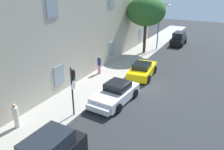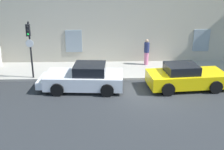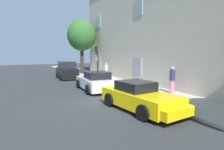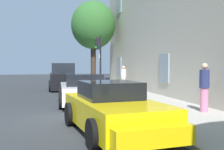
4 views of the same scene
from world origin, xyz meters
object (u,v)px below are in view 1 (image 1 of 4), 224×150
Objects in this scene: sportscar_red_lead at (115,94)px; pedestrian_strolling at (16,115)px; hatchback_parked at (179,39)px; traffic_light at (73,84)px; sportscar_yellow_flank at (143,69)px; tree_near_kerb at (146,11)px; street_lamp at (162,18)px; pedestrian_admiring at (99,65)px.

pedestrian_strolling is at bearing 147.20° from sportscar_red_lead.
sportscar_red_lead is 2.96× the size of pedestrian_strolling.
traffic_light is at bearing 175.26° from hatchback_parked.
sportscar_red_lead is 0.99× the size of sportscar_yellow_flank.
tree_near_kerb is 4.35× the size of pedestrian_strolling.
street_lamp is 3.37× the size of pedestrian_admiring.
sportscar_red_lead is 5.49m from pedestrian_admiring.
street_lamp is at bearing 6.75° from sportscar_yellow_flank.
street_lamp reaches higher than sportscar_yellow_flank.
street_lamp is (2.26, -1.35, -0.99)m from tree_near_kerb.
street_lamp reaches higher than sportscar_red_lead.
tree_near_kerb reaches higher than pedestrian_admiring.
traffic_light is at bearing 170.93° from sportscar_yellow_flank.
sportscar_yellow_flank is 8.54m from tree_near_kerb.
street_lamp reaches higher than hatchback_parked.
hatchback_parked reaches higher than sportscar_red_lead.
sportscar_red_lead is at bearing 179.86° from sportscar_yellow_flank.
pedestrian_admiring is at bearing 18.53° from traffic_light.
pedestrian_strolling is at bearing 172.87° from street_lamp.
hatchback_parked is 22.01m from traffic_light.
pedestrian_admiring is at bearing 42.79° from sportscar_red_lead.
hatchback_parked is 2.26× the size of pedestrian_admiring.
hatchback_parked reaches higher than pedestrian_strolling.
street_lamp is at bearing 4.08° from sportscar_red_lead.
traffic_light is at bearing 178.97° from street_lamp.
sportscar_red_lead is 18.93m from hatchback_parked.
tree_near_kerb is 9.63m from pedestrian_admiring.
pedestrian_admiring is (-14.90, 4.15, 0.19)m from hatchback_parked.
street_lamp is at bearing -1.03° from traffic_light.
pedestrian_admiring is (-1.78, 3.74, 0.42)m from sportscar_yellow_flank.
traffic_light is at bearing 154.92° from sportscar_red_lead.
tree_near_kerb is at bearing 3.76° from traffic_light.
tree_near_kerb reaches higher than street_lamp.
tree_near_kerb reaches higher than pedestrian_strolling.
pedestrian_admiring is at bearing 115.45° from sportscar_yellow_flank.
pedestrian_strolling is at bearing -179.44° from pedestrian_admiring.
pedestrian_strolling is (-18.25, 1.22, -4.20)m from tree_near_kerb.
sportscar_red_lead is at bearing 178.69° from hatchback_parked.
pedestrian_admiring is at bearing 0.56° from pedestrian_strolling.
tree_near_kerb is 18.77m from pedestrian_strolling.
pedestrian_admiring is at bearing 164.42° from hatchback_parked.
street_lamp is at bearing 159.68° from hatchback_parked.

